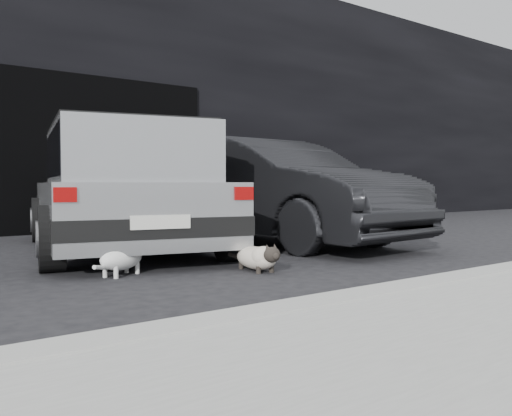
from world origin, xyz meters
TOP-DOWN VIEW (x-y plane):
  - ground at (0.00, 0.00)m, footprint 80.00×80.00m
  - building_facade at (1.00, 6.00)m, footprint 34.00×4.00m
  - garage_opening at (1.00, 3.99)m, footprint 4.00×0.10m
  - curb at (1.00, -2.60)m, footprint 18.00×0.25m
  - silver_hatchback at (0.33, 1.19)m, footprint 2.68×4.30m
  - second_car at (2.31, 0.83)m, footprint 1.77×4.38m
  - cat_siamese at (0.72, -0.99)m, footprint 0.33×0.81m
  - cat_white at (-0.35, -0.44)m, footprint 0.64×0.44m

SIDE VIEW (x-z plane):
  - ground at x=0.00m, z-range 0.00..0.00m
  - curb at x=1.00m, z-range 0.00..0.12m
  - cat_siamese at x=0.72m, z-range -0.01..0.27m
  - cat_white at x=-0.35m, z-range 0.00..0.33m
  - second_car at x=2.31m, z-range 0.00..1.41m
  - silver_hatchback at x=0.33m, z-range 0.07..1.54m
  - garage_opening at x=1.00m, z-range 0.00..2.60m
  - building_facade at x=1.00m, z-range 0.00..5.00m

